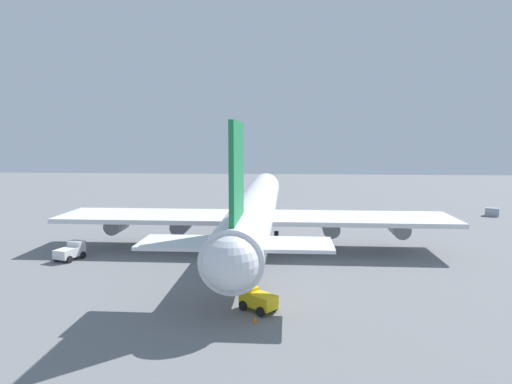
{
  "coord_description": "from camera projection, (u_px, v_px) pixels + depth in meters",
  "views": [
    {
      "loc": [
        -75.67,
        -5.27,
        17.75
      ],
      "look_at": [
        0.0,
        0.0,
        8.72
      ],
      "focal_mm": 32.33,
      "sensor_mm": 36.0,
      "label": 1
    }
  ],
  "objects": [
    {
      "name": "ground_plane",
      "position": [
        256.0,
        243.0,
        77.41
      ],
      "size": [
        294.99,
        294.99,
        0.0
      ],
      "primitive_type": "plane",
      "color": "slate"
    },
    {
      "name": "cargo_loader",
      "position": [
        258.0,
        300.0,
        47.3
      ],
      "size": [
        3.97,
        4.23,
        2.19
      ],
      "color": "yellow",
      "rests_on": "ground_plane"
    },
    {
      "name": "fuel_truck",
      "position": [
        71.0,
        251.0,
        67.17
      ],
      "size": [
        4.82,
        3.66,
        2.5
      ],
      "color": "silver",
      "rests_on": "ground_plane"
    },
    {
      "name": "cargo_container_fore",
      "position": [
        492.0,
        212.0,
        104.36
      ],
      "size": [
        2.88,
        3.37,
        1.85
      ],
      "color": "#999EA8",
      "rests_on": "ground_plane"
    },
    {
      "name": "cargo_airplane",
      "position": [
        256.0,
        209.0,
        76.28
      ],
      "size": [
        73.75,
        62.22,
        19.39
      ],
      "color": "silver",
      "rests_on": "ground_plane"
    },
    {
      "name": "safety_cone_tail",
      "position": [
        255.0,
        319.0,
        44.35
      ],
      "size": [
        0.47,
        0.47,
        0.67
      ],
      "primitive_type": "cone",
      "color": "orange",
      "rests_on": "ground_plane"
    },
    {
      "name": "safety_cone_nose",
      "position": [
        275.0,
        210.0,
        110.08
      ],
      "size": [
        0.57,
        0.57,
        0.81
      ],
      "primitive_type": "cone",
      "color": "orange",
      "rests_on": "ground_plane"
    }
  ]
}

